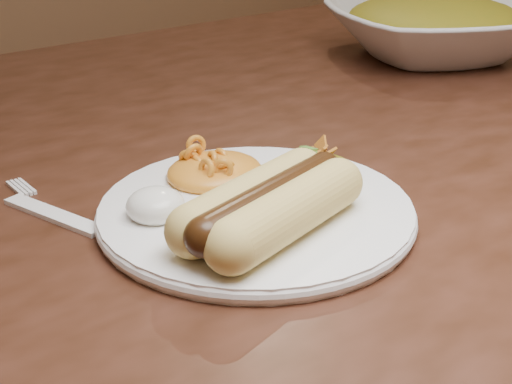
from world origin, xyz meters
TOP-DOWN VIEW (x-y plane):
  - table at (0.00, 0.00)m, footprint 1.60×0.90m
  - plate at (-0.07, -0.17)m, footprint 0.31×0.31m
  - hotdog at (-0.09, -0.21)m, footprint 0.14×0.10m
  - mac_and_cheese at (-0.06, -0.11)m, footprint 0.08×0.08m
  - sour_cream at (-0.14, -0.14)m, footprint 0.06×0.06m
  - taco_salad at (-0.01, -0.17)m, footprint 0.08×0.08m
  - fork at (-0.19, -0.08)m, footprint 0.05×0.12m
  - serving_bowl at (0.43, 0.06)m, footprint 0.38×0.38m
  - bowl_filling at (0.43, 0.06)m, footprint 0.30×0.30m

SIDE VIEW (x-z plane):
  - table at x=0.00m, z-range 0.28..1.03m
  - fork at x=-0.19m, z-range 0.75..0.75m
  - plate at x=-0.07m, z-range 0.75..0.76m
  - sour_cream at x=-0.14m, z-range 0.76..0.79m
  - taco_salad at x=-0.01m, z-range 0.76..0.80m
  - mac_and_cheese at x=-0.06m, z-range 0.76..0.79m
  - hotdog at x=-0.09m, z-range 0.76..0.80m
  - serving_bowl at x=0.43m, z-range 0.75..0.82m
  - bowl_filling at x=0.43m, z-range 0.77..0.83m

